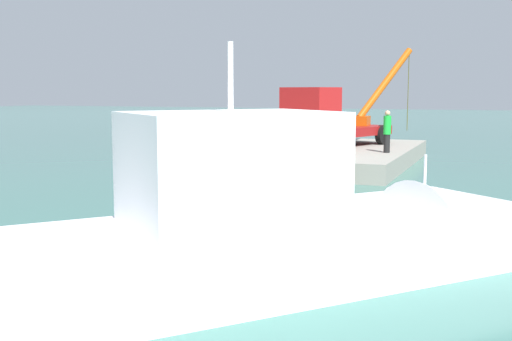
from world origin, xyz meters
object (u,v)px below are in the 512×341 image
(crane_truck, at_px, (328,119))
(salvaged_car, at_px, (213,168))
(moored_yacht, at_px, (330,252))
(dock_worker, at_px, (387,131))

(crane_truck, relative_size, salvaged_car, 2.05)
(moored_yacht, bearing_deg, dock_worker, -173.73)
(crane_truck, distance_m, salvaged_car, 9.10)
(crane_truck, bearing_deg, dock_worker, 60.70)
(crane_truck, xyz_separation_m, moored_yacht, (18.57, 5.03, -1.75))
(salvaged_car, height_order, moored_yacht, moored_yacht)
(dock_worker, bearing_deg, salvaged_car, -37.51)
(salvaged_car, bearing_deg, crane_truck, 166.29)
(salvaged_car, xyz_separation_m, moored_yacht, (9.86, 7.16, -0.23))
(salvaged_car, bearing_deg, moored_yacht, 36.00)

